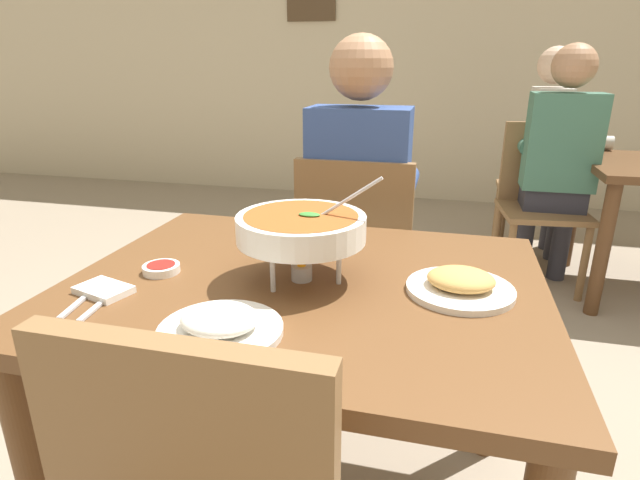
# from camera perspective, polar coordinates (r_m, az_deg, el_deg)

# --- Properties ---
(cafe_rear_partition) EXTENTS (10.00, 0.10, 3.00)m
(cafe_rear_partition) POSITION_cam_1_polar(r_m,az_deg,el_deg) (4.81, 11.31, 22.41)
(cafe_rear_partition) COLOR beige
(cafe_rear_partition) RESTS_ON ground_plane
(dining_table_main) EXTENTS (1.12, 0.89, 0.73)m
(dining_table_main) POSITION_cam_1_polar(r_m,az_deg,el_deg) (1.26, -1.68, -9.16)
(dining_table_main) COLOR brown
(dining_table_main) RESTS_ON ground_plane
(chair_diner_main) EXTENTS (0.44, 0.44, 0.90)m
(chair_diner_main) POSITION_cam_1_polar(r_m,az_deg,el_deg) (1.95, 4.16, -1.88)
(chair_diner_main) COLOR brown
(chair_diner_main) RESTS_ON ground_plane
(diner_main) EXTENTS (0.40, 0.45, 1.31)m
(diner_main) POSITION_cam_1_polar(r_m,az_deg,el_deg) (1.91, 4.50, 5.07)
(diner_main) COLOR #2D2D38
(diner_main) RESTS_ON ground_plane
(curry_bowl) EXTENTS (0.33, 0.30, 0.26)m
(curry_bowl) POSITION_cam_1_polar(r_m,az_deg,el_deg) (1.17, -2.12, 1.32)
(curry_bowl) COLOR silver
(curry_bowl) RESTS_ON dining_table_main
(rice_plate) EXTENTS (0.24, 0.24, 0.06)m
(rice_plate) POSITION_cam_1_polar(r_m,az_deg,el_deg) (0.99, -11.18, -9.34)
(rice_plate) COLOR white
(rice_plate) RESTS_ON dining_table_main
(appetizer_plate) EXTENTS (0.24, 0.24, 0.06)m
(appetizer_plate) POSITION_cam_1_polar(r_m,az_deg,el_deg) (1.18, 15.52, -4.82)
(appetizer_plate) COLOR white
(appetizer_plate) RESTS_ON dining_table_main
(sauce_dish) EXTENTS (0.09, 0.09, 0.02)m
(sauce_dish) POSITION_cam_1_polar(r_m,az_deg,el_deg) (1.31, -17.42, -3.04)
(sauce_dish) COLOR white
(sauce_dish) RESTS_ON dining_table_main
(napkin_folded) EXTENTS (0.14, 0.11, 0.02)m
(napkin_folded) POSITION_cam_1_polar(r_m,az_deg,el_deg) (1.24, -23.15, -5.17)
(napkin_folded) COLOR white
(napkin_folded) RESTS_ON dining_table_main
(fork_utensil) EXTENTS (0.04, 0.17, 0.01)m
(fork_utensil) POSITION_cam_1_polar(r_m,az_deg,el_deg) (1.22, -25.26, -6.13)
(fork_utensil) COLOR silver
(fork_utensil) RESTS_ON dining_table_main
(spoon_utensil) EXTENTS (0.03, 0.17, 0.01)m
(spoon_utensil) POSITION_cam_1_polar(r_m,az_deg,el_deg) (1.19, -23.37, -6.48)
(spoon_utensil) COLOR silver
(spoon_utensil) RESTS_ON dining_table_main
(chair_bg_left) EXTENTS (0.48, 0.48, 0.90)m
(chair_bg_left) POSITION_cam_1_polar(r_m,az_deg,el_deg) (3.13, 23.53, 4.71)
(chair_bg_left) COLOR brown
(chair_bg_left) RESTS_ON ground_plane
(chair_bg_middle) EXTENTS (0.44, 0.44, 0.90)m
(chair_bg_middle) POSITION_cam_1_polar(r_m,az_deg,el_deg) (3.57, 24.56, 6.21)
(chair_bg_middle) COLOR brown
(chair_bg_middle) RESTS_ON ground_plane
(patron_bg_left) EXTENTS (0.40, 0.45, 1.31)m
(patron_bg_left) POSITION_cam_1_polar(r_m,az_deg,el_deg) (3.05, 25.27, 8.66)
(patron_bg_left) COLOR #2D2D38
(patron_bg_left) RESTS_ON ground_plane
(patron_bg_middle) EXTENTS (0.45, 0.40, 1.31)m
(patron_bg_middle) POSITION_cam_1_polar(r_m,az_deg,el_deg) (3.56, 24.63, 10.06)
(patron_bg_middle) COLOR #2D2D38
(patron_bg_middle) RESTS_ON ground_plane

